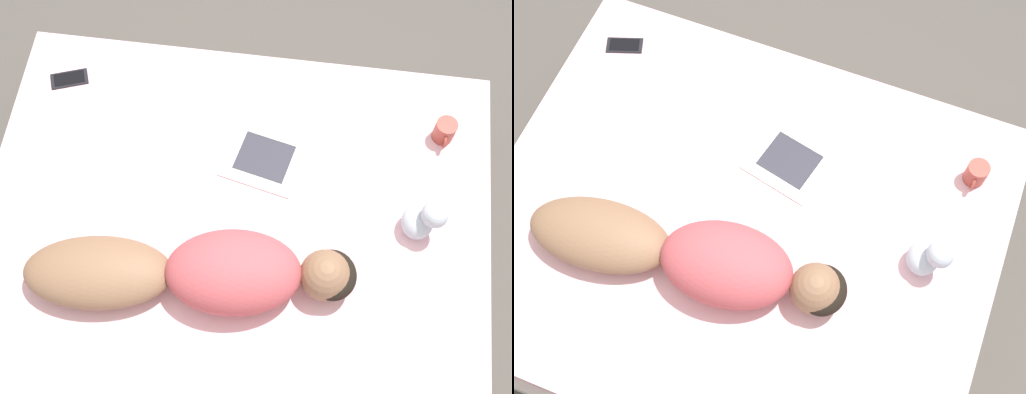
{
  "view_description": "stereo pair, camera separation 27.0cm",
  "coord_description": "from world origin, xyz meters",
  "views": [
    {
      "loc": [
        0.98,
        0.22,
        3.05
      ],
      "look_at": [
        -0.13,
        0.07,
        0.59
      ],
      "focal_mm": 50.0,
      "sensor_mm": 36.0,
      "label": 1
    },
    {
      "loc": [
        0.91,
        0.48,
        3.05
      ],
      "look_at": [
        -0.13,
        0.07,
        0.59
      ],
      "focal_mm": 50.0,
      "sensor_mm": 36.0,
      "label": 2
    }
  ],
  "objects": [
    {
      "name": "coffee_mug",
      "position": [
        -0.51,
        0.78,
        0.59
      ],
      "size": [
        0.12,
        0.08,
        0.1
      ],
      "color": "#993D33",
      "rests_on": "bed"
    },
    {
      "name": "person",
      "position": [
        0.21,
        -0.09,
        0.64
      ],
      "size": [
        0.41,
        1.21,
        0.22
      ],
      "rotation": [
        0.0,
        0.0,
        0.11
      ],
      "color": "brown",
      "rests_on": "bed"
    },
    {
      "name": "plush_toy",
      "position": [
        -0.1,
        0.7,
        0.62
      ],
      "size": [
        0.13,
        0.16,
        0.19
      ],
      "color": "#B2BCCC",
      "rests_on": "bed"
    },
    {
      "name": "open_magazine",
      "position": [
        -0.45,
        0.11,
        0.54
      ],
      "size": [
        0.6,
        0.41,
        0.01
      ],
      "rotation": [
        0.0,
        0.0,
        -0.22
      ],
      "color": "silver",
      "rests_on": "bed"
    },
    {
      "name": "ground_plane",
      "position": [
        0.0,
        0.0,
        0.0
      ],
      "size": [
        12.0,
        12.0,
        0.0
      ],
      "primitive_type": "plane",
      "color": "#4C4742"
    },
    {
      "name": "bed",
      "position": [
        0.0,
        0.0,
        0.26
      ],
      "size": [
        1.68,
        2.01,
        0.54
      ],
      "color": "beige",
      "rests_on": "ground_plane"
    },
    {
      "name": "cell_phone",
      "position": [
        -0.59,
        -0.78,
        0.54
      ],
      "size": [
        0.12,
        0.17,
        0.01
      ],
      "rotation": [
        0.0,
        0.0,
        0.34
      ],
      "color": "black",
      "rests_on": "bed"
    }
  ]
}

